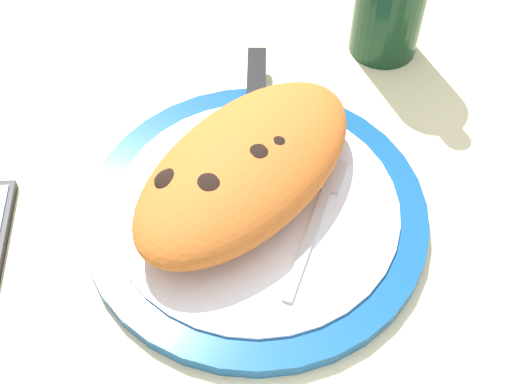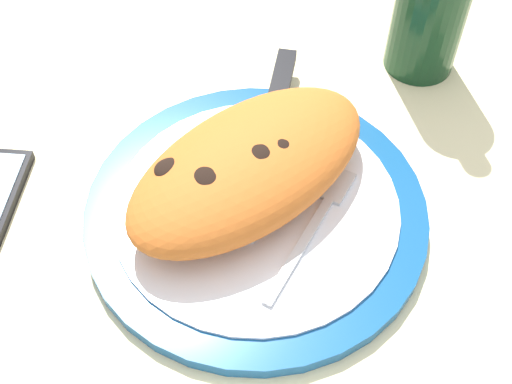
% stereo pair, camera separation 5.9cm
% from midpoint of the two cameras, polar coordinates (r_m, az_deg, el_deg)
% --- Properties ---
extents(ground_plane, '(1.50, 1.50, 0.03)m').
position_cam_midpoint_polar(ground_plane, '(0.63, 2.67, -3.09)').
color(ground_plane, beige).
extents(plate, '(0.32, 0.32, 0.02)m').
position_cam_midpoint_polar(plate, '(0.62, 2.75, -1.84)').
color(plate, navy).
rests_on(plate, ground_plane).
extents(calzone, '(0.27, 0.16, 0.07)m').
position_cam_midpoint_polar(calzone, '(0.59, 2.24, 2.02)').
color(calzone, '#C16023').
rests_on(calzone, plate).
extents(fork, '(0.16, 0.05, 0.00)m').
position_cam_midpoint_polar(fork, '(0.60, 8.09, -2.61)').
color(fork, silver).
rests_on(fork, plate).
extents(knife, '(0.22, 0.15, 0.01)m').
position_cam_midpoint_polar(knife, '(0.68, 4.16, 7.01)').
color(knife, silver).
rests_on(knife, plate).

